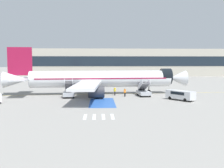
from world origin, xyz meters
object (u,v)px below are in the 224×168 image
Objects in this scene: fuel_tanker at (72,78)px; service_van_0 at (180,94)px; baggage_cart at (98,96)px; terminal_building at (129,63)px; airliner at (98,79)px; boarding_stairs_forward at (143,92)px; boarding_stairs_aft at (69,92)px; ground_crew_1 at (115,91)px; ground_crew_0 at (125,92)px.

service_van_0 is at bearing 36.36° from fuel_tanker.
baggage_cart is 0.03× the size of terminal_building.
fuel_tanker is at bearing -166.93° from airliner.
boarding_stairs_forward is 15.50m from boarding_stairs_aft.
boarding_stairs_aft is 0.53× the size of fuel_tanker.
boarding_stairs_forward is 2.97× the size of ground_crew_1.
baggage_cart is at bearing -101.01° from terminal_building.
terminal_building is at bearing 164.08° from airliner.
boarding_stairs_aft reaches higher than boarding_stairs_forward.
airliner is 6.31m from baggage_cart.
boarding_stairs_aft is at bearing -27.36° from ground_crew_1.
ground_crew_1 is 0.02× the size of terminal_building.
ground_crew_1 reaches higher than ground_crew_0.
airliner reaches higher than service_van_0.
ground_crew_0 is at bearing -174.09° from boarding_stairs_forward.
ground_crew_1 is 77.57m from terminal_building.
terminal_building reaches higher than airliner.
airliner is 7.57× the size of boarding_stairs_aft.
terminal_building reaches higher than baggage_cart.
boarding_stairs_aft is 1.80× the size of baggage_cart.
fuel_tanker is (-2.70, 32.61, 0.83)m from boarding_stairs_aft.
service_van_0 is 1.90× the size of baggage_cart.
terminal_building is (9.95, 78.42, 5.79)m from ground_crew_0.
fuel_tanker is 5.59× the size of ground_crew_1.
boarding_stairs_aft is at bearing -8.49° from ground_crew_0.
terminal_building is (15.47, 79.54, 6.51)m from baggage_cart.
boarding_stairs_forward is at bearing -94.36° from terminal_building.
fuel_tanker reaches higher than baggage_cart.
ground_crew_1 is at bearing 18.42° from baggage_cart.
boarding_stairs_forward is 78.16m from terminal_building.
terminal_building is at bearing -125.00° from service_van_0.
ground_crew_1 is at bearing 52.00° from airliner.
baggage_cart is (0.02, -5.51, -3.07)m from airliner.
boarding_stairs_aft is 9.78m from ground_crew_1.
ground_crew_1 is at bearing 26.08° from fuel_tanker.
fuel_tanker is 44.96m from service_van_0.
airliner is at bearing 21.31° from fuel_tanker.
service_van_0 reaches higher than ground_crew_1.
boarding_stairs_aft reaches higher than ground_crew_1.
airliner is at bearing 67.57° from baggage_cart.
terminal_building is at bearing 56.39° from baggage_cart.
boarding_stairs_forward is at bearing 126.48° from ground_crew_1.
ground_crew_1 is at bearing 163.85° from boarding_stairs_forward.
boarding_stairs_forward reaches higher than baggage_cart.
boarding_stairs_aft is 21.95m from service_van_0.
boarding_stairs_aft is 32.73m from fuel_tanker.
ground_crew_0 is (5.54, -4.39, -2.35)m from airliner.
ground_crew_0 is (-4.02, -0.71, 0.03)m from boarding_stairs_forward.
terminal_building is (0.11, 84.24, 5.65)m from service_van_0.
fuel_tanker is 35.18m from ground_crew_0.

